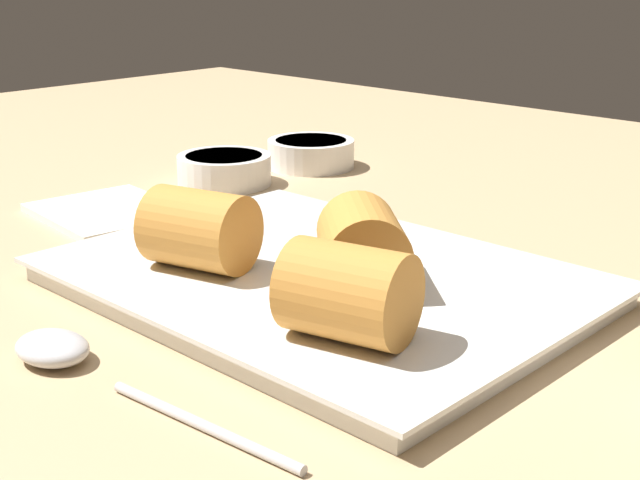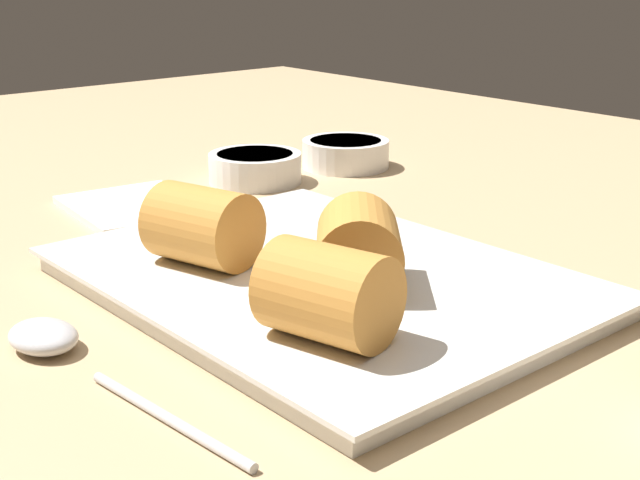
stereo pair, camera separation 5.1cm
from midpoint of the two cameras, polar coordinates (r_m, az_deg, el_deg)
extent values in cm
cube|color=tan|center=(55.29, 1.39, -4.51)|extent=(180.00, 140.00, 2.00)
cube|color=silver|center=(54.94, 2.68, -2.88)|extent=(30.49, 22.66, 1.20)
cube|color=silver|center=(54.67, 2.69, -2.15)|extent=(31.71, 23.56, 0.30)
cylinder|color=#C68438|center=(44.36, 3.84, -3.48)|extent=(7.22, 6.27, 4.91)
sphere|color=#56843D|center=(45.55, 1.30, -2.86)|extent=(3.19, 3.19, 3.19)
cylinder|color=#C68438|center=(51.46, 5.35, -0.44)|extent=(7.92, 7.81, 4.91)
sphere|color=#B23D2D|center=(53.72, 5.17, 0.36)|extent=(3.19, 3.19, 3.19)
cylinder|color=#C68438|center=(55.22, -4.91, 0.87)|extent=(7.28, 6.36, 4.91)
sphere|color=#B23D2D|center=(56.70, -6.77, 1.26)|extent=(3.19, 3.19, 3.19)
cylinder|color=white|center=(81.27, -2.37, 4.62)|extent=(8.45, 8.45, 2.71)
cylinder|color=#477038|center=(81.02, -2.38, 5.38)|extent=(6.93, 6.93, 0.49)
cylinder|color=white|center=(87.18, 3.34, 5.52)|extent=(8.45, 8.45, 2.71)
cylinder|color=#477038|center=(86.94, 3.35, 6.24)|extent=(6.93, 6.93, 0.49)
cylinder|color=silver|center=(40.76, -6.09, -11.38)|extent=(11.64, 1.43, 0.50)
ellipsoid|color=silver|center=(48.78, -14.44, -6.06)|extent=(4.62, 3.70, 1.51)
cube|color=white|center=(73.73, -9.82, 2.11)|extent=(12.66, 11.13, 0.60)
camera|label=1|loc=(0.03, -87.28, 0.89)|focal=50.00mm
camera|label=2|loc=(0.03, 92.72, -0.89)|focal=50.00mm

